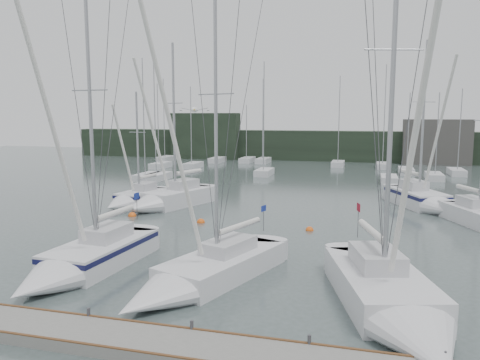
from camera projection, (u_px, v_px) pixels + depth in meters
The scene contains 16 objects.
ground at pixel (182, 292), 20.40m from camera, with size 160.00×160.00×0.00m, color #42504E.
dock at pixel (125, 340), 15.59m from camera, with size 24.00×2.00×0.40m, color slate.
far_treeline at pixel (321, 146), 79.32m from camera, with size 90.00×4.00×5.00m, color black.
far_building_left at pixel (205, 136), 82.39m from camera, with size 12.00×3.00×8.00m, color black.
far_building_right at pixel (437, 142), 72.60m from camera, with size 10.00×3.00×7.00m, color #454340.
mast_forest at pixel (314, 168), 63.48m from camera, with size 54.70×27.79×14.78m.
sailboat_near_left at pixel (80, 263), 22.45m from camera, with size 3.54×9.88×14.93m.
sailboat_near_center at pixel (193, 279), 20.58m from camera, with size 5.97×10.40×14.60m.
sailboat_near_right at pixel (397, 307), 17.23m from camera, with size 5.77×10.51×17.07m.
sailboat_mid_a at pixel (133, 199), 39.51m from camera, with size 3.45×7.15×10.35m.
sailboat_mid_b at pixel (165, 200), 38.70m from camera, with size 5.78×9.44×14.37m.
sailboat_mid_d at pixel (426, 201), 38.24m from camera, with size 6.15×9.09×14.58m.
buoy_a at pixel (201, 223), 33.51m from camera, with size 0.58×0.58×0.58m, color #E65914.
buoy_b at pixel (310, 230), 31.22m from camera, with size 0.54×0.54×0.54m, color #E65914.
buoy_c at pixel (132, 216), 35.67m from camera, with size 0.62×0.62×0.62m, color #E65914.
seagull at pixel (195, 110), 18.74m from camera, with size 1.08×0.53×0.22m.
Camera 1 is at (7.55, -18.19, 7.64)m, focal length 35.00 mm.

